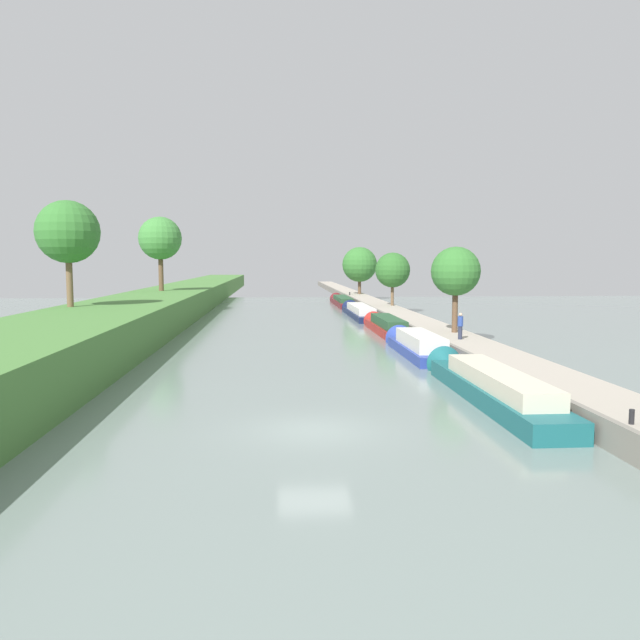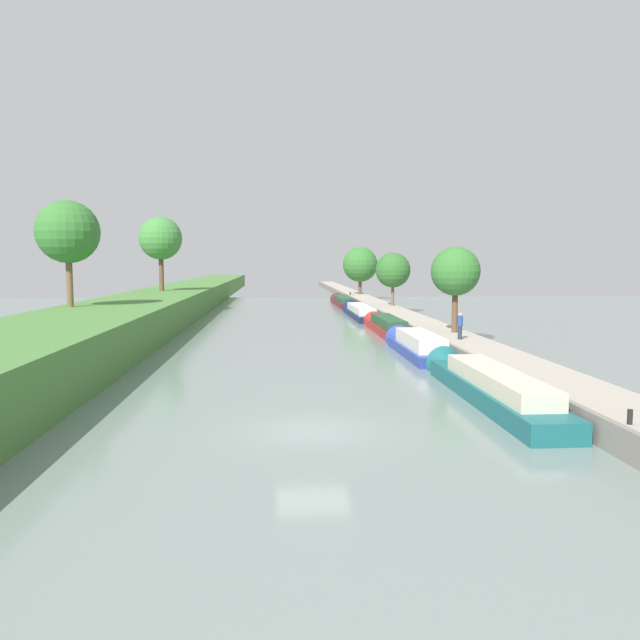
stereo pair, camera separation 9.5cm
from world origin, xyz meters
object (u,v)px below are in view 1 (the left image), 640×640
narrowboat_blue (416,345)px  narrowboat_maroon (342,301)px  narrowboat_red (385,326)px  narrowboat_navy (359,311)px  person_walking (460,325)px  mooring_bollard_near (632,417)px  narrowboat_teal (487,385)px  mooring_bollard_far (350,294)px

narrowboat_blue → narrowboat_maroon: (-0.04, 44.23, -0.07)m
narrowboat_blue → narrowboat_red: narrowboat_blue is taller
narrowboat_red → narrowboat_navy: size_ratio=0.81×
narrowboat_blue → person_walking: person_walking is taller
narrowboat_navy → narrowboat_maroon: (0.00, 17.26, -0.01)m
narrowboat_red → narrowboat_maroon: size_ratio=0.82×
narrowboat_maroon → person_walking: 44.65m
narrowboat_blue → mooring_bollard_near: narrowboat_blue is taller
mooring_bollard_near → person_walking: bearing=87.6°
narrowboat_navy → narrowboat_blue: bearing=-89.9°
narrowboat_teal → mooring_bollard_far: (1.73, 64.19, 0.55)m
narrowboat_blue → narrowboat_navy: narrowboat_blue is taller
narrowboat_teal → mooring_bollard_far: 64.22m
narrowboat_maroon → mooring_bollard_far: bearing=74.7°
narrowboat_teal → narrowboat_red: (0.02, 24.80, -0.04)m
mooring_bollard_far → narrowboat_maroon: bearing=-105.3°
person_walking → mooring_bollard_far: 51.56m
narrowboat_blue → mooring_bollard_near: 20.80m
narrowboat_teal → narrowboat_maroon: narrowboat_teal is taller
narrowboat_blue → person_walking: bearing=-6.6°
mooring_bollard_far → narrowboat_navy: bearing=-94.5°
narrowboat_red → mooring_bollard_near: mooring_bollard_near is taller
narrowboat_teal → narrowboat_red: size_ratio=1.07×
mooring_bollard_near → narrowboat_blue: bearing=95.2°
narrowboat_teal → narrowboat_navy: size_ratio=0.87×
narrowboat_red → narrowboat_maroon: (-0.20, 32.39, -0.05)m
narrowboat_blue → narrowboat_red: bearing=89.2°
narrowboat_maroon → mooring_bollard_near: 64.97m
person_walking → mooring_bollard_near: 20.42m
mooring_bollard_near → mooring_bollard_far: same height
mooring_bollard_near → mooring_bollard_far: (0.00, 71.94, 0.00)m
narrowboat_teal → person_walking: (2.59, 12.64, 1.20)m
narrowboat_navy → mooring_bollard_far: (1.91, 24.26, 0.64)m
narrowboat_maroon → narrowboat_teal: bearing=-89.8°
narrowboat_navy → mooring_bollard_near: size_ratio=35.45×
narrowboat_maroon → mooring_bollard_far: 7.28m
narrowboat_red → narrowboat_navy: 15.13m
narrowboat_blue → narrowboat_maroon: bearing=90.0°
person_walking → mooring_bollard_near: size_ratio=3.69×
narrowboat_blue → narrowboat_navy: 26.97m
narrowboat_red → narrowboat_navy: (-0.20, 15.13, -0.04)m
narrowboat_teal → mooring_bollard_far: narrowboat_teal is taller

